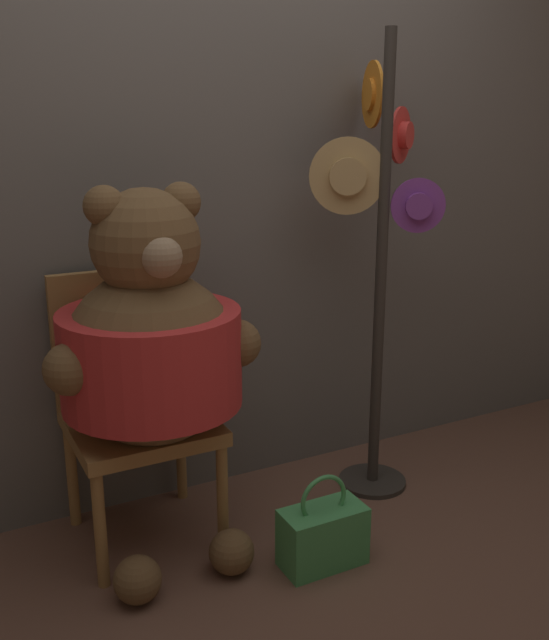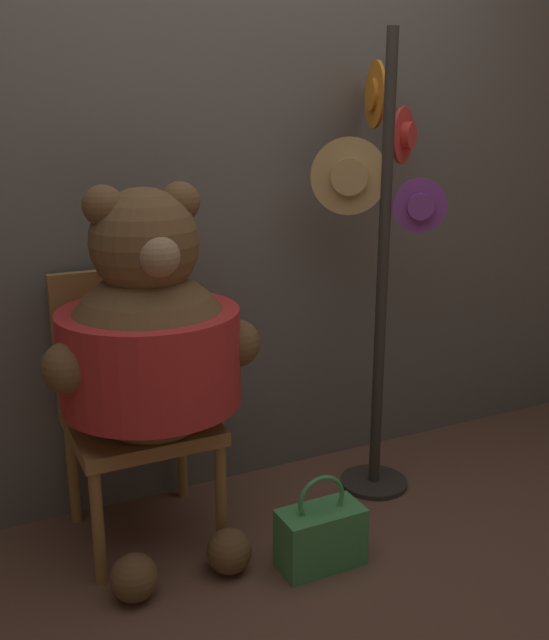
{
  "view_description": "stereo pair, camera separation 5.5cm",
  "coord_description": "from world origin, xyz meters",
  "views": [
    {
      "loc": [
        -1.03,
        -1.88,
        1.49
      ],
      "look_at": [
        0.11,
        0.32,
        0.78
      ],
      "focal_mm": 40.0,
      "sensor_mm": 36.0,
      "label": 1
    },
    {
      "loc": [
        -0.98,
        -1.9,
        1.49
      ],
      "look_at": [
        0.11,
        0.32,
        0.78
      ],
      "focal_mm": 40.0,
      "sensor_mm": 36.0,
      "label": 2
    }
  ],
  "objects": [
    {
      "name": "ground_plane",
      "position": [
        0.0,
        0.0,
        0.0
      ],
      "size": [
        14.0,
        14.0,
        0.0
      ],
      "primitive_type": "plane",
      "color": "brown"
    },
    {
      "name": "wall_back",
      "position": [
        0.0,
        0.7,
        1.27
      ],
      "size": [
        8.0,
        0.1,
        2.54
      ],
      "color": "#66605B",
      "rests_on": "ground_plane"
    },
    {
      "name": "chair",
      "position": [
        -0.38,
        0.46,
        0.51
      ],
      "size": [
        0.49,
        0.48,
        0.96
      ],
      "color": "#9E703D",
      "rests_on": "ground_plane"
    },
    {
      "name": "teddy_bear",
      "position": [
        -0.36,
        0.3,
        0.75
      ],
      "size": [
        0.73,
        0.65,
        1.29
      ],
      "color": "brown",
      "rests_on": "ground_plane"
    },
    {
      "name": "hat_display_rack",
      "position": [
        0.59,
        0.36,
        1.02
      ],
      "size": [
        0.47,
        0.45,
        1.79
      ],
      "color": "#332D28",
      "rests_on": "ground_plane"
    },
    {
      "name": "handbag_on_ground",
      "position": [
        0.1,
        -0.06,
        0.11
      ],
      "size": [
        0.29,
        0.15,
        0.34
      ],
      "color": "#479E56",
      "rests_on": "ground_plane"
    }
  ]
}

